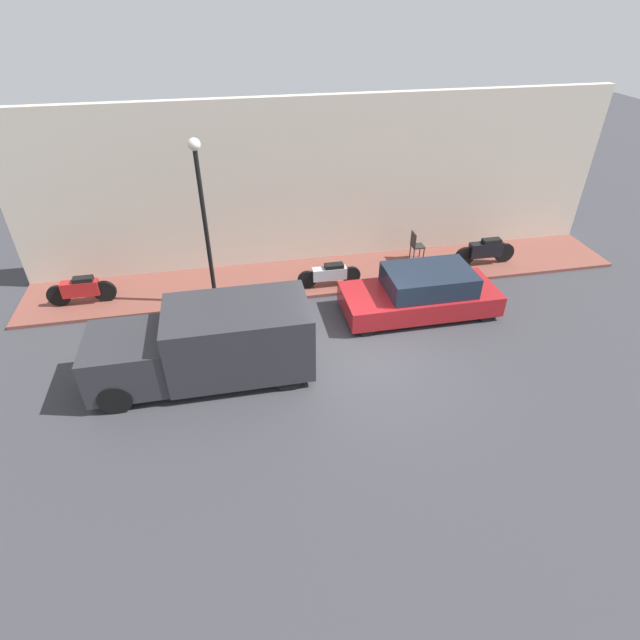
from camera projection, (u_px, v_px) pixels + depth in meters
ground_plane at (367, 359)px, 12.59m from camera, size 60.00×60.00×0.00m
sidewalk at (331, 275)px, 16.04m from camera, size 2.37×18.63×0.10m
building_facade at (323, 184)px, 15.66m from camera, size 0.30×18.63×5.21m
parked_car at (422, 293)px, 14.03m from camera, size 1.81×4.34×1.33m
delivery_van at (206, 344)px, 11.55m from camera, size 1.89×5.07×1.86m
motorcycle_black at (486, 251)px, 16.30m from camera, size 0.30×2.07×0.89m
motorcycle_red at (81, 289)px, 14.32m from camera, size 0.30×1.90×0.84m
scooter_silver at (330, 274)px, 15.18m from camera, size 0.30×1.95×0.73m
streetlamp at (203, 205)px, 12.94m from camera, size 0.32×0.32×4.68m
cafe_chair at (416, 244)px, 16.48m from camera, size 0.40×0.40×0.99m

